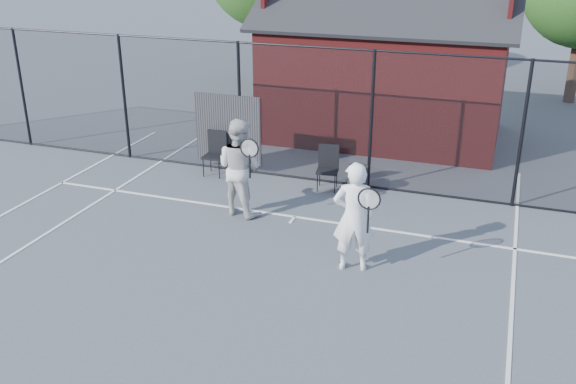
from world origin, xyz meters
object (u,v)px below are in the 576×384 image
(clubhouse, at_px, (386,76))
(player_front, at_px, (354,217))
(waste_bin, at_px, (358,180))
(player_back, at_px, (239,167))
(chair_right, at_px, (327,169))
(chair_left, at_px, (214,154))

(clubhouse, height_order, player_front, clubhouse)
(player_front, height_order, waste_bin, player_front)
(player_back, bearing_deg, player_front, -28.77)
(player_front, relative_size, chair_right, 1.99)
(chair_right, height_order, waste_bin, chair_right)
(waste_bin, bearing_deg, player_front, -77.75)
(chair_right, relative_size, waste_bin, 1.52)
(player_front, distance_m, waste_bin, 3.35)
(clubhouse, xyz_separation_m, chair_right, (-0.31, -4.40, -1.14))
(clubhouse, relative_size, player_front, 3.48)
(player_back, distance_m, chair_right, 2.23)
(player_back, relative_size, chair_left, 1.97)
(chair_left, height_order, chair_right, chair_left)
(chair_right, bearing_deg, chair_left, 170.93)
(chair_left, xyz_separation_m, waste_bin, (3.34, 0.00, -0.18))
(player_back, relative_size, chair_right, 2.06)
(clubhouse, bearing_deg, chair_right, -94.08)
(chair_left, xyz_separation_m, chair_right, (2.67, 0.00, -0.02))
(player_back, height_order, chair_left, player_back)
(clubhouse, relative_size, chair_right, 6.92)
(player_front, xyz_separation_m, player_back, (-2.64, 1.45, 0.03))
(chair_left, bearing_deg, clubhouse, 54.89)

